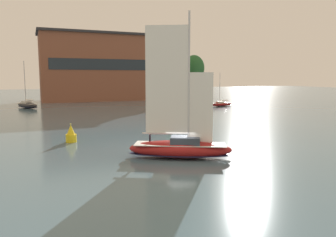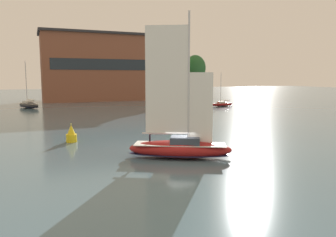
{
  "view_description": "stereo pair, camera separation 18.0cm",
  "coord_description": "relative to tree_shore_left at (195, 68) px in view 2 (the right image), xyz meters",
  "views": [
    {
      "loc": [
        -13.07,
        -28.02,
        7.75
      ],
      "look_at": [
        0.0,
        3.0,
        3.47
      ],
      "focal_mm": 35.0,
      "sensor_mm": 36.0,
      "label": 1
    },
    {
      "loc": [
        -12.9,
        -28.09,
        7.75
      ],
      "look_at": [
        0.0,
        3.0,
        3.47
      ],
      "focal_mm": 35.0,
      "sensor_mm": 36.0,
      "label": 2
    }
  ],
  "objects": [
    {
      "name": "ground_plane",
      "position": [
        -42.96,
        -80.38,
        -11.04
      ],
      "size": [
        400.0,
        400.0,
        0.0
      ],
      "primitive_type": "plane",
      "color": "slate"
    },
    {
      "name": "waterfront_building",
      "position": [
        -30.69,
        1.91,
        -0.07
      ],
      "size": [
        45.68,
        15.89,
        21.88
      ],
      "color": "brown",
      "rests_on": "ground"
    },
    {
      "name": "tree_shore_left",
      "position": [
        0.0,
        0.0,
        0.0
      ],
      "size": [
        7.66,
        7.66,
        15.78
      ],
      "color": "#4C3828",
      "rests_on": "ground"
    },
    {
      "name": "tree_shore_right",
      "position": [
        -9.9,
        -2.89,
        2.34
      ],
      "size": [
        9.29,
        9.29,
        19.11
      ],
      "color": "#4C3828",
      "rests_on": "ground"
    },
    {
      "name": "sailboat_main",
      "position": [
        -42.95,
        -80.39,
        -9.96
      ],
      "size": [
        10.17,
        7.17,
        13.76
      ],
      "color": "maroon",
      "rests_on": "ground"
    },
    {
      "name": "sailboat_moored_near_marina",
      "position": [
        -9.33,
        -33.88,
        -10.44
      ],
      "size": [
        6.51,
        1.97,
        8.91
      ],
      "color": "maroon",
      "rests_on": "ground"
    },
    {
      "name": "sailboat_moored_mid_channel",
      "position": [
        -56.82,
        -19.48,
        -10.25
      ],
      "size": [
        6.08,
        8.66,
        11.72
      ],
      "color": "#232328",
      "rests_on": "ground"
    },
    {
      "name": "channel_buoy",
      "position": [
        -51.76,
        -68.37,
        -10.14
      ],
      "size": [
        1.26,
        1.26,
        2.26
      ],
      "color": "yellow",
      "rests_on": "ground"
    }
  ]
}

